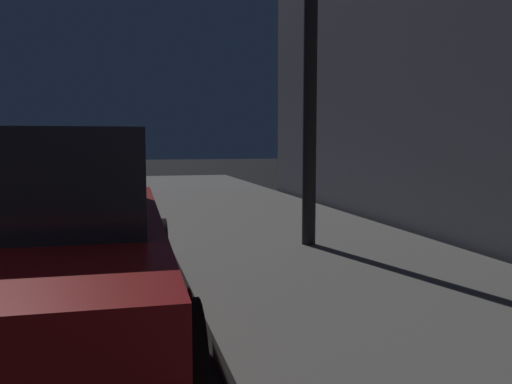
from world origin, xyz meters
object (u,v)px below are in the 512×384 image
object	(u,v)px
car_black	(105,158)
car_silver	(100,163)
car_blue	(87,177)
car_red	(24,244)

from	to	relation	value
car_black	car_silver	bearing A→B (deg)	-90.03
car_blue	car_silver	bearing A→B (deg)	90.00
car_blue	car_black	world-z (taller)	same
car_silver	car_black	xyz separation A→B (m)	(0.00, 5.78, -0.01)
car_silver	car_blue	bearing A→B (deg)	-90.00
car_blue	car_black	xyz separation A→B (m)	(0.00, 12.33, -0.01)
car_black	car_red	bearing A→B (deg)	-90.01
car_blue	car_silver	world-z (taller)	same
car_red	car_blue	world-z (taller)	same
car_red	car_black	xyz separation A→B (m)	(0.00, 18.85, -0.01)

